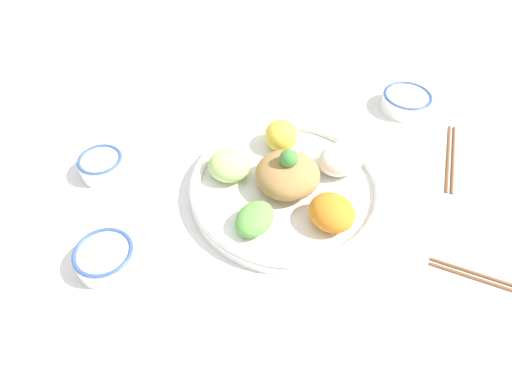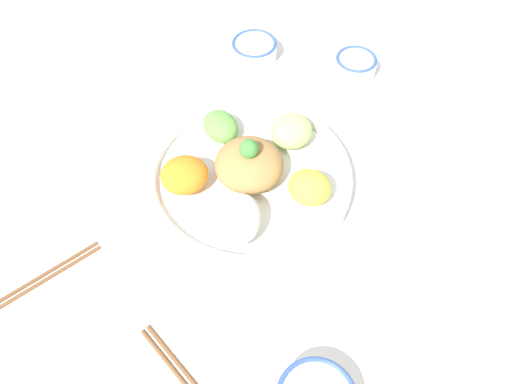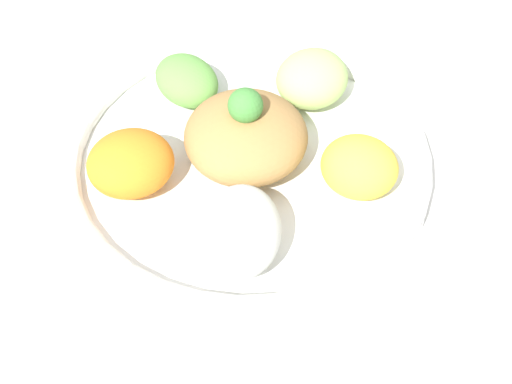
{
  "view_description": "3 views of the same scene",
  "coord_description": "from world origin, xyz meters",
  "px_view_note": "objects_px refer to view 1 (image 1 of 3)",
  "views": [
    {
      "loc": [
        -0.07,
        0.52,
        0.61
      ],
      "look_at": [
        0.04,
        0.03,
        0.05
      ],
      "focal_mm": 30.0,
      "sensor_mm": 36.0,
      "label": 1
    },
    {
      "loc": [
        -0.4,
        -0.38,
        0.72
      ],
      "look_at": [
        -0.04,
        -0.06,
        0.04
      ],
      "focal_mm": 35.0,
      "sensor_mm": 36.0,
      "label": 2
    },
    {
      "loc": [
        -0.39,
        -0.3,
        0.54
      ],
      "look_at": [
        -0.05,
        -0.06,
        0.04
      ],
      "focal_mm": 50.0,
      "sensor_mm": 36.0,
      "label": 3
    }
  ],
  "objects_px": {
    "chopsticks_pair_near": "(498,282)",
    "serving_spoon_main": "(221,81)",
    "salad_platter": "(288,183)",
    "sauce_bowl_dark": "(406,101)",
    "rice_bowl_blue": "(102,165)",
    "chopsticks_pair_far": "(451,157)",
    "sauce_bowl_red": "(105,257)"
  },
  "relations": [
    {
      "from": "salad_platter",
      "to": "chopsticks_pair_far",
      "type": "relative_size",
      "value": 1.75
    },
    {
      "from": "rice_bowl_blue",
      "to": "chopsticks_pair_near",
      "type": "xyz_separation_m",
      "value": [
        -0.73,
        0.09,
        -0.02
      ]
    },
    {
      "from": "sauce_bowl_red",
      "to": "chopsticks_pair_near",
      "type": "distance_m",
      "value": 0.63
    },
    {
      "from": "rice_bowl_blue",
      "to": "serving_spoon_main",
      "type": "xyz_separation_m",
      "value": [
        -0.14,
        -0.36,
        -0.02
      ]
    },
    {
      "from": "rice_bowl_blue",
      "to": "sauce_bowl_dark",
      "type": "height_order",
      "value": "rice_bowl_blue"
    },
    {
      "from": "salad_platter",
      "to": "sauce_bowl_dark",
      "type": "xyz_separation_m",
      "value": [
        -0.22,
        -0.32,
        -0.01
      ]
    },
    {
      "from": "salad_platter",
      "to": "sauce_bowl_red",
      "type": "height_order",
      "value": "salad_platter"
    },
    {
      "from": "sauce_bowl_red",
      "to": "sauce_bowl_dark",
      "type": "height_order",
      "value": "same"
    },
    {
      "from": "serving_spoon_main",
      "to": "rice_bowl_blue",
      "type": "bearing_deg",
      "value": 71.81
    },
    {
      "from": "salad_platter",
      "to": "rice_bowl_blue",
      "type": "distance_m",
      "value": 0.36
    },
    {
      "from": "sauce_bowl_dark",
      "to": "sauce_bowl_red",
      "type": "bearing_deg",
      "value": 48.38
    },
    {
      "from": "salad_platter",
      "to": "rice_bowl_blue",
      "type": "xyz_separation_m",
      "value": [
        0.36,
        0.03,
        -0.0
      ]
    },
    {
      "from": "chopsticks_pair_near",
      "to": "serving_spoon_main",
      "type": "bearing_deg",
      "value": -27.03
    },
    {
      "from": "rice_bowl_blue",
      "to": "serving_spoon_main",
      "type": "bearing_deg",
      "value": -111.21
    },
    {
      "from": "chopsticks_pair_far",
      "to": "chopsticks_pair_near",
      "type": "bearing_deg",
      "value": 16.09
    },
    {
      "from": "chopsticks_pair_far",
      "to": "serving_spoon_main",
      "type": "xyz_separation_m",
      "value": [
        0.53,
        -0.16,
        -0.0
      ]
    },
    {
      "from": "chopsticks_pair_far",
      "to": "serving_spoon_main",
      "type": "bearing_deg",
      "value": -100.95
    },
    {
      "from": "sauce_bowl_dark",
      "to": "chopsticks_pair_far",
      "type": "bearing_deg",
      "value": 122.05
    },
    {
      "from": "salad_platter",
      "to": "sauce_bowl_red",
      "type": "relative_size",
      "value": 3.72
    },
    {
      "from": "sauce_bowl_red",
      "to": "serving_spoon_main",
      "type": "bearing_deg",
      "value": -93.92
    },
    {
      "from": "chopsticks_pair_near",
      "to": "chopsticks_pair_far",
      "type": "bearing_deg",
      "value": -69.43
    },
    {
      "from": "chopsticks_pair_far",
      "to": "sauce_bowl_dark",
      "type": "bearing_deg",
      "value": -142.23
    },
    {
      "from": "chopsticks_pair_near",
      "to": "serving_spoon_main",
      "type": "relative_size",
      "value": 1.64
    },
    {
      "from": "salad_platter",
      "to": "chopsticks_pair_near",
      "type": "xyz_separation_m",
      "value": [
        -0.36,
        0.12,
        -0.02
      ]
    },
    {
      "from": "serving_spoon_main",
      "to": "sauce_bowl_dark",
      "type": "bearing_deg",
      "value": -178.48
    },
    {
      "from": "sauce_bowl_dark",
      "to": "serving_spoon_main",
      "type": "xyz_separation_m",
      "value": [
        0.44,
        -0.01,
        -0.02
      ]
    },
    {
      "from": "rice_bowl_blue",
      "to": "chopsticks_pair_near",
      "type": "distance_m",
      "value": 0.73
    },
    {
      "from": "sauce_bowl_red",
      "to": "rice_bowl_blue",
      "type": "bearing_deg",
      "value": -62.34
    },
    {
      "from": "sauce_bowl_red",
      "to": "serving_spoon_main",
      "type": "xyz_separation_m",
      "value": [
        -0.04,
        -0.55,
        -0.02
      ]
    },
    {
      "from": "salad_platter",
      "to": "serving_spoon_main",
      "type": "bearing_deg",
      "value": -55.74
    },
    {
      "from": "salad_platter",
      "to": "serving_spoon_main",
      "type": "distance_m",
      "value": 0.4
    },
    {
      "from": "sauce_bowl_dark",
      "to": "chopsticks_pair_near",
      "type": "distance_m",
      "value": 0.46
    }
  ]
}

